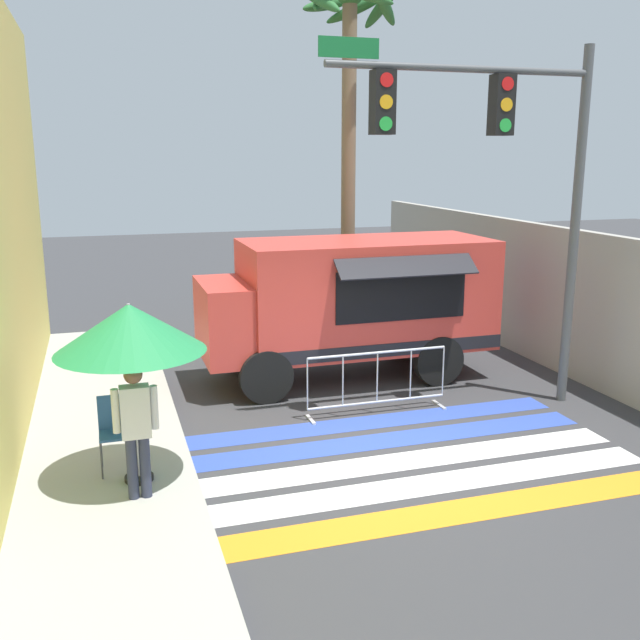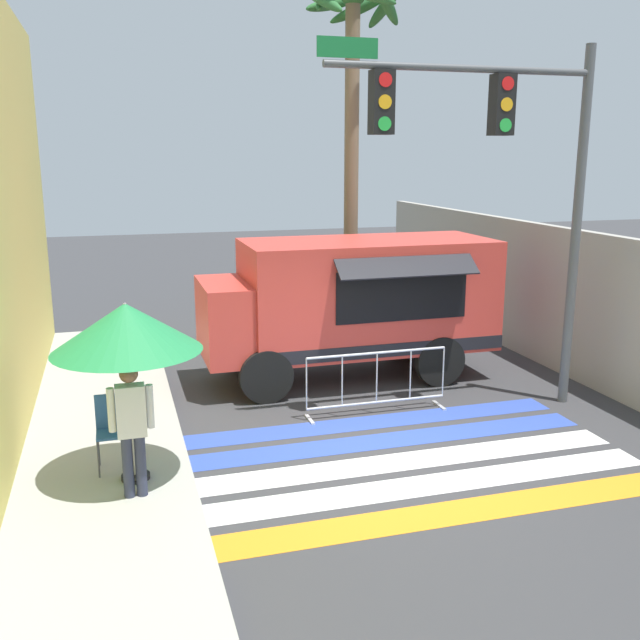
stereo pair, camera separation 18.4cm
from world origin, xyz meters
TOP-DOWN VIEW (x-y plane):
  - ground_plane at (0.00, 0.00)m, footprint 60.00×60.00m
  - sidewalk_left at (-5.08, 0.00)m, footprint 4.40×16.00m
  - concrete_wall_right at (4.65, 3.00)m, footprint 0.20×16.00m
  - crosswalk_painted at (0.00, -0.43)m, footprint 6.40×3.60m
  - food_truck at (0.45, 3.44)m, footprint 5.44×2.51m
  - traffic_signal_pole at (2.16, 1.09)m, footprint 4.52×0.29m
  - patio_umbrella at (-3.60, -0.28)m, footprint 1.82×1.82m
  - folding_chair at (-3.85, 0.17)m, footprint 0.40×0.40m
  - vendor_person at (-3.62, -0.75)m, footprint 0.53×0.22m
  - barricade_front at (0.32, 1.46)m, footprint 2.41×0.44m
  - palm_tree at (1.39, 5.97)m, footprint 2.22×2.19m

SIDE VIEW (x-z plane):
  - ground_plane at x=0.00m, z-range 0.00..0.00m
  - crosswalk_painted at x=0.00m, z-range 0.00..0.01m
  - sidewalk_left at x=-5.08m, z-range 0.00..0.16m
  - barricade_front at x=0.32m, z-range 0.00..1.06m
  - folding_chair at x=-3.85m, z-range 0.27..1.25m
  - vendor_person at x=-3.62m, z-range 0.27..1.92m
  - concrete_wall_right at x=4.65m, z-range 0.00..2.81m
  - food_truck at x=0.45m, z-range 0.21..2.84m
  - patio_umbrella at x=-3.60m, z-range 1.00..3.28m
  - traffic_signal_pole at x=2.16m, z-range 1.27..7.13m
  - palm_tree at x=1.39m, z-range 1.73..9.47m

